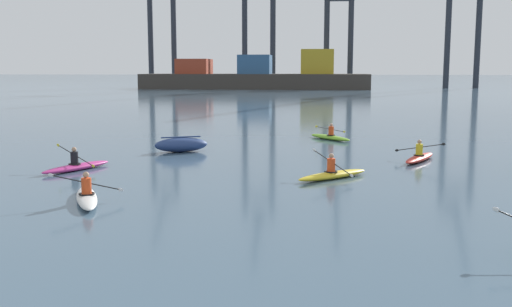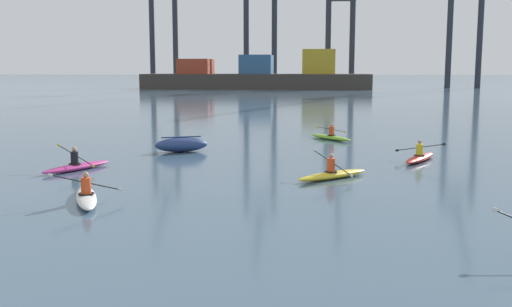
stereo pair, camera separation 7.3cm
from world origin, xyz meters
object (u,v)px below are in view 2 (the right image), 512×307
at_px(gantry_crane_west, 163,9).
at_px(kayak_red, 420,157).
at_px(container_barge, 259,77).
at_px(kayak_lime, 331,137).
at_px(gantry_crane_east_mid, 341,14).
at_px(capsized_dinghy, 181,145).
at_px(gantry_crane_east, 467,1).
at_px(kayak_white, 86,196).
at_px(kayak_yellow, 333,174).
at_px(kayak_magenta, 77,166).

distance_m(gantry_crane_west, kayak_red, 114.85).
distance_m(container_barge, kayak_lime, 87.66).
distance_m(gantry_crane_east_mid, capsized_dinghy, 104.53).
height_order(gantry_crane_west, kayak_lime, gantry_crane_west).
distance_m(capsized_dinghy, kayak_lime, 9.41).
distance_m(gantry_crane_east, capsized_dinghy, 107.24).
bearing_deg(kayak_white, kayak_lime, 65.22).
relative_size(gantry_crane_west, gantry_crane_east, 0.93).
height_order(gantry_crane_east, kayak_yellow, gantry_crane_east).
bearing_deg(kayak_magenta, kayak_white, -64.73).
bearing_deg(kayak_lime, container_barge, 98.24).
height_order(container_barge, kayak_red, container_barge).
bearing_deg(gantry_crane_east_mid, capsized_dinghy, -96.34).
bearing_deg(kayak_lime, kayak_red, -63.61).
distance_m(capsized_dinghy, kayak_magenta, 6.39).
relative_size(gantry_crane_east, kayak_white, 11.11).
distance_m(kayak_red, kayak_magenta, 14.68).
relative_size(capsized_dinghy, kayak_white, 0.84).
bearing_deg(kayak_white, kayak_red, 38.96).
bearing_deg(kayak_yellow, kayak_white, -148.41).
relative_size(gantry_crane_east_mid, kayak_white, 9.71).
bearing_deg(gantry_crane_east, kayak_magenta, -110.77).
relative_size(container_barge, kayak_red, 13.81).
relative_size(gantry_crane_west, kayak_lime, 11.32).
xyz_separation_m(gantry_crane_east, capsized_dinghy, (-36.78, -99.25, -17.27)).
relative_size(capsized_dinghy, kayak_lime, 0.93).
distance_m(kayak_white, kayak_yellow, 8.94).
height_order(capsized_dinghy, kayak_magenta, kayak_magenta).
relative_size(gantry_crane_east, kayak_lime, 12.23).
height_order(gantry_crane_east, kayak_lime, gantry_crane_east).
bearing_deg(kayak_red, capsized_dinghy, 170.98).
height_order(gantry_crane_east_mid, gantry_crane_east, gantry_crane_east).
bearing_deg(gantry_crane_east, kayak_yellow, -105.63).
bearing_deg(gantry_crane_west, capsized_dinghy, -74.99).
xyz_separation_m(container_barge, kayak_lime, (12.56, -86.73, -2.29)).
distance_m(capsized_dinghy, kayak_yellow, 9.67).
height_order(gantry_crane_west, capsized_dinghy, gantry_crane_west).
height_order(gantry_crane_west, kayak_red, gantry_crane_west).
bearing_deg(kayak_magenta, kayak_yellow, -4.50).
bearing_deg(container_barge, gantry_crane_east_mid, 31.68).
xyz_separation_m(gantry_crane_east_mid, kayak_magenta, (-14.42, -108.40, -15.53)).
bearing_deg(gantry_crane_east_mid, gantry_crane_west, 177.04).
distance_m(container_barge, kayak_magenta, 98.22).
distance_m(gantry_crane_east, kayak_lime, 99.50).
height_order(container_barge, gantry_crane_west, gantry_crane_west).
bearing_deg(kayak_magenta, container_barge, 91.26).
bearing_deg(kayak_white, gantry_crane_west, 103.44).
distance_m(kayak_lime, kayak_yellow, 12.24).
xyz_separation_m(gantry_crane_east_mid, kayak_yellow, (-4.22, -109.20, -15.53)).
xyz_separation_m(capsized_dinghy, kayak_red, (11.16, -1.77, -0.18)).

